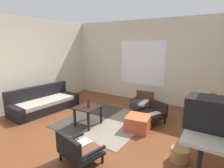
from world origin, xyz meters
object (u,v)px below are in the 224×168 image
at_px(console_shelf, 208,127).
at_px(crt_television, 208,113).
at_px(ottoman_orange, 138,123).
at_px(clay_vase, 212,104).
at_px(wicker_basket, 180,155).
at_px(armchair_striped_foreground, 77,149).
at_px(armchair_corner, 152,113).
at_px(armchair_by_window, 142,101).
at_px(couch, 44,103).
at_px(glass_bottle, 88,102).
at_px(coffee_table, 88,111).

relative_size(console_shelf, crt_television, 2.95).
relative_size(ottoman_orange, clay_vase, 1.57).
bearing_deg(wicker_basket, clay_vase, 47.24).
height_order(armchair_striped_foreground, console_shelf, console_shelf).
distance_m(armchair_corner, crt_television, 2.22).
bearing_deg(armchair_striped_foreground, crt_television, 20.45).
height_order(armchair_striped_foreground, clay_vase, clay_vase).
height_order(armchair_by_window, crt_television, crt_television).
xyz_separation_m(armchair_corner, crt_television, (1.33, -1.58, 0.81)).
height_order(couch, ottoman_orange, couch).
bearing_deg(ottoman_orange, glass_bottle, -158.43).
relative_size(armchair_by_window, clay_vase, 1.83).
distance_m(crt_television, glass_bottle, 2.61).
bearing_deg(glass_bottle, armchair_corner, 41.30).
distance_m(armchair_corner, ottoman_orange, 0.62).
bearing_deg(armchair_corner, wicker_basket, -52.64).
height_order(console_shelf, crt_television, crt_television).
bearing_deg(armchair_corner, armchair_by_window, 126.85).
bearing_deg(ottoman_orange, console_shelf, -27.25).
bearing_deg(console_shelf, wicker_basket, 167.72).
relative_size(coffee_table, clay_vase, 1.71).
xyz_separation_m(ottoman_orange, clay_vase, (1.43, -0.26, 0.80)).
height_order(ottoman_orange, clay_vase, clay_vase).
bearing_deg(clay_vase, armchair_by_window, 139.07).
height_order(glass_bottle, wicker_basket, glass_bottle).
bearing_deg(armchair_corner, clay_vase, -33.33).
relative_size(coffee_table, crt_television, 1.02).
bearing_deg(couch, glass_bottle, -3.11).
distance_m(console_shelf, clay_vase, 0.52).
bearing_deg(console_shelf, ottoman_orange, 152.75).
xyz_separation_m(coffee_table, armchair_by_window, (0.62, 1.83, -0.14)).
distance_m(armchair_striped_foreground, clay_vase, 2.34).
relative_size(armchair_striped_foreground, wicker_basket, 2.47).
xyz_separation_m(ottoman_orange, wicker_basket, (1.07, -0.66, -0.05)).
xyz_separation_m(armchair_by_window, wicker_basket, (1.57, -2.07, -0.11)).
xyz_separation_m(ottoman_orange, crt_television, (1.43, -0.97, 0.88)).
bearing_deg(crt_television, console_shelf, 89.23).
height_order(armchair_by_window, armchair_striped_foreground, armchair_striped_foreground).
distance_m(armchair_by_window, glass_bottle, 1.97).
height_order(console_shelf, clay_vase, clay_vase).
distance_m(armchair_striped_foreground, ottoman_orange, 1.67).
height_order(armchair_corner, ottoman_orange, armchair_corner).
xyz_separation_m(crt_television, glass_bottle, (-2.52, 0.54, -0.46)).
bearing_deg(wicker_basket, ottoman_orange, 148.36).
bearing_deg(ottoman_orange, armchair_by_window, 109.52).
bearing_deg(couch, wicker_basket, -4.72).
bearing_deg(armchair_by_window, console_shelf, -48.03).
bearing_deg(couch, armchair_striped_foreground, -27.07).
distance_m(ottoman_orange, crt_television, 1.94).
distance_m(crt_television, clay_vase, 0.71).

